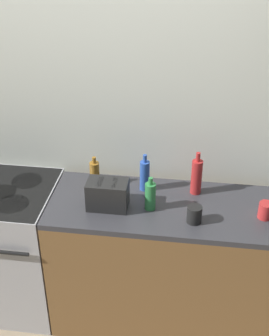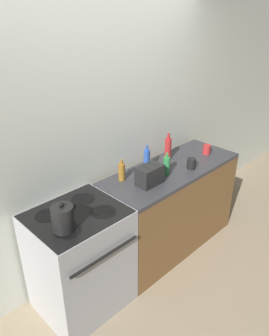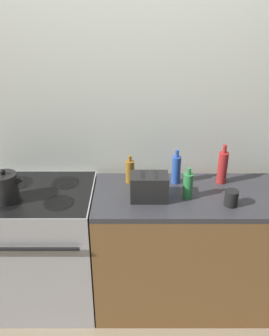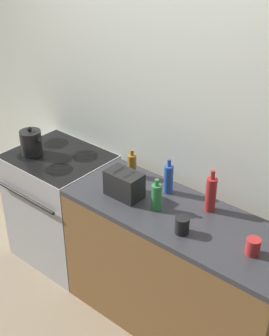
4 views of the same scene
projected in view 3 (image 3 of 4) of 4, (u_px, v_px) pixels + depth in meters
The scene contains 11 objects.
ground_plane at pixel (127, 328), 2.64m from camera, with size 12.00×12.00×0.00m, color tan.
wall_back at pixel (126, 122), 2.66m from camera, with size 8.00×0.05×2.60m.
stove at pixel (45, 247), 2.70m from camera, with size 0.73×0.66×0.93m.
counter_block at pixel (202, 249), 2.69m from camera, with size 1.52×0.58×0.93m.
kettle at pixel (5, 187), 2.37m from camera, with size 0.20×0.16×0.22m.
toaster at pixel (149, 187), 2.39m from camera, with size 0.24×0.15×0.17m.
bottle_green at pixel (187, 185), 2.40m from camera, with size 0.06×0.06×0.21m.
bottle_red at pixel (222, 167), 2.57m from camera, with size 0.07×0.07×0.28m.
bottle_blue at pixel (176, 169), 2.57m from camera, with size 0.06×0.06×0.25m.
bottle_amber at pixel (129, 171), 2.59m from camera, with size 0.06×0.06×0.20m.
cup_black at pixel (231, 198), 2.33m from camera, with size 0.09×0.09×0.10m.
Camera 3 is at (0.05, -1.84, 2.21)m, focal length 40.00 mm.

